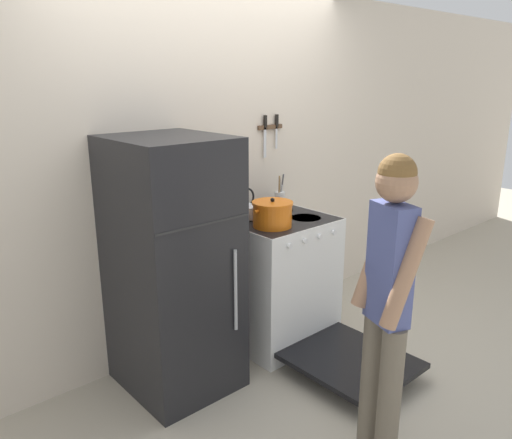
# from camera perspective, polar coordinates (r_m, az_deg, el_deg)

# --- Properties ---
(ground_plane) EXTENTS (14.00, 14.00, 0.00)m
(ground_plane) POSITION_cam_1_polar(r_m,az_deg,el_deg) (3.99, -4.64, -12.63)
(ground_plane) COLOR #B2A893
(wall_back) EXTENTS (10.00, 0.06, 2.55)m
(wall_back) POSITION_cam_1_polar(r_m,az_deg,el_deg) (3.59, -5.39, 5.74)
(wall_back) COLOR beige
(wall_back) RESTS_ON ground_plane
(refrigerator) EXTENTS (0.63, 0.73, 1.58)m
(refrigerator) POSITION_cam_1_polar(r_m,az_deg,el_deg) (3.10, -9.49, -5.31)
(refrigerator) COLOR black
(refrigerator) RESTS_ON ground_plane
(stove_range) EXTENTS (0.73, 1.46, 0.94)m
(stove_range) POSITION_cam_1_polar(r_m,az_deg,el_deg) (3.70, 2.59, -6.98)
(stove_range) COLOR white
(stove_range) RESTS_ON ground_plane
(dutch_oven_pot) EXTENTS (0.32, 0.28, 0.20)m
(dutch_oven_pot) POSITION_cam_1_polar(r_m,az_deg,el_deg) (3.34, 1.89, 0.64)
(dutch_oven_pot) COLOR orange
(dutch_oven_pot) RESTS_ON stove_range
(tea_kettle) EXTENTS (0.23, 0.18, 0.22)m
(tea_kettle) POSITION_cam_1_polar(r_m,az_deg,el_deg) (3.55, -1.05, 1.17)
(tea_kettle) COLOR silver
(tea_kettle) RESTS_ON stove_range
(utensil_jar) EXTENTS (0.08, 0.08, 0.27)m
(utensil_jar) POSITION_cam_1_polar(r_m,az_deg,el_deg) (3.77, 2.74, 2.28)
(utensil_jar) COLOR silver
(utensil_jar) RESTS_ON stove_range
(person) EXTENTS (0.33, 0.38, 1.59)m
(person) POSITION_cam_1_polar(r_m,az_deg,el_deg) (2.47, 14.80, -8.54)
(person) COLOR #6B6051
(person) RESTS_ON ground_plane
(wall_knife_strip) EXTENTS (0.24, 0.03, 0.32)m
(wall_knife_strip) POSITION_cam_1_polar(r_m,az_deg,el_deg) (3.87, 1.64, 10.50)
(wall_knife_strip) COLOR brown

